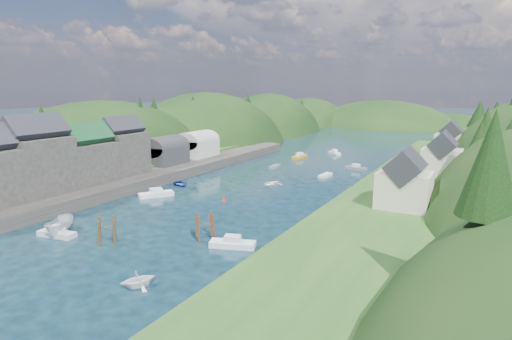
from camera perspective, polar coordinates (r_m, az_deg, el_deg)
The scene contains 15 objects.
ground at distance 97.90m, azimuth 6.31°, elevation -0.08°, with size 600.00×600.00×0.00m, color black.
hillside_left at distance 142.78m, azimuth -6.53°, elevation 0.26°, with size 44.00×245.56×52.00m.
far_hills at distance 217.58m, azimuth 19.49°, elevation 2.77°, with size 103.00×68.00×44.00m.
hill_trees at distance 110.15m, azimuth 9.99°, elevation 6.93°, with size 92.14×146.85×12.41m.
quay_left at distance 86.64m, azimuth -16.67°, elevation -1.32°, with size 12.00×110.00×2.00m, color #2D2B28.
terrace_left_grass at distance 91.67m, azimuth -19.73°, elevation -0.67°, with size 12.00×110.00×2.50m, color #234719.
quayside_buildings at distance 78.51m, azimuth -25.06°, elevation 1.33°, with size 8.00×35.84×12.90m.
boat_sheds at distance 100.98m, azimuth -9.87°, elevation 3.21°, with size 7.00×21.00×7.50m.
terrace_right at distance 81.43m, azimuth 19.88°, elevation -2.18°, with size 16.00×120.00×2.40m, color #234719.
right_bank_cottages at distance 88.30m, azimuth 22.92°, elevation 1.69°, with size 9.00×59.24×8.41m.
piling_cluster_near at distance 56.53m, azimuth -19.25°, elevation -7.90°, with size 3.00×2.82×3.71m.
piling_cluster_far at distance 55.20m, azimuth -6.81°, elevation -7.69°, with size 3.20×2.98×3.89m.
channel_buoy_near at distance 63.63m, azimuth -6.08°, elevation -5.92°, with size 0.70×0.70×1.10m.
channel_buoy_far at distance 71.99m, azimuth -4.30°, elevation -3.84°, with size 0.70×0.70×1.10m.
moored_boats at distance 73.07m, azimuth -5.98°, elevation -3.54°, with size 34.49×90.88×2.34m.
Camera 1 is at (37.28, -38.43, 19.34)m, focal length 30.00 mm.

